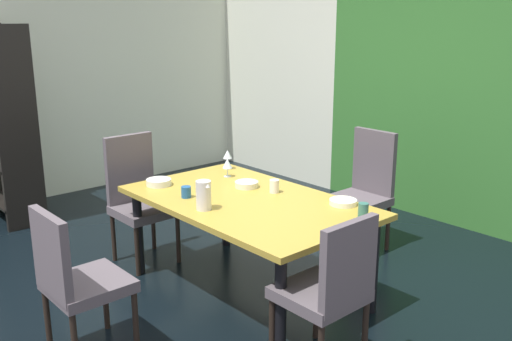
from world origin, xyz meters
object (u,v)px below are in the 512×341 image
(chair_head_far, at_px, (365,186))
(wine_glass_front, at_px, (227,164))
(serving_bowl_near_window, at_px, (247,184))
(cup_near_shelf, at_px, (274,186))
(chair_left_near, at_px, (138,195))
(serving_bowl_right, at_px, (343,202))
(chair_head_near, at_px, (74,277))
(cup_center, at_px, (186,192))
(serving_bowl_rear, at_px, (159,182))
(pitcher_corner, at_px, (204,195))
(display_shelf, at_px, (4,124))
(wine_glass_left, at_px, (227,155))
(cup_south, at_px, (363,210))
(chair_right_near, at_px, (330,286))
(dining_table, at_px, (247,209))

(chair_head_far, height_order, wine_glass_front, chair_head_far)
(serving_bowl_near_window, relative_size, cup_near_shelf, 1.84)
(chair_left_near, relative_size, wine_glass_front, 6.97)
(serving_bowl_right, height_order, cup_near_shelf, cup_near_shelf)
(chair_head_near, relative_size, cup_center, 11.35)
(serving_bowl_right, relative_size, cup_near_shelf, 1.95)
(serving_bowl_rear, xyz_separation_m, cup_near_shelf, (0.72, 0.53, 0.02))
(pitcher_corner, bearing_deg, serving_bowl_right, 54.85)
(serving_bowl_right, bearing_deg, chair_head_far, 119.13)
(display_shelf, bearing_deg, wine_glass_left, 29.36)
(serving_bowl_right, xyz_separation_m, cup_center, (-0.84, -0.72, 0.02))
(chair_head_near, relative_size, serving_bowl_rear, 4.86)
(display_shelf, xyz_separation_m, serving_bowl_rear, (2.05, 0.44, -0.22))
(serving_bowl_rear, distance_m, cup_center, 0.39)
(serving_bowl_rear, height_order, cup_south, cup_south)
(display_shelf, height_order, serving_bowl_near_window, display_shelf)
(chair_head_far, height_order, display_shelf, display_shelf)
(chair_left_near, xyz_separation_m, pitcher_corner, (1.02, -0.08, 0.26))
(chair_left_near, distance_m, chair_head_far, 1.92)
(serving_bowl_near_window, bearing_deg, display_shelf, -160.26)
(serving_bowl_rear, relative_size, cup_near_shelf, 1.97)
(chair_head_far, distance_m, cup_near_shelf, 1.07)
(chair_right_near, height_order, wine_glass_left, chair_right_near)
(cup_south, bearing_deg, serving_bowl_near_window, -172.47)
(wine_glass_front, bearing_deg, cup_south, 2.46)
(cup_south, distance_m, cup_near_shelf, 0.76)
(chair_right_near, relative_size, wine_glass_front, 6.25)
(cup_center, bearing_deg, chair_head_far, 77.67)
(serving_bowl_rear, xyz_separation_m, cup_south, (1.48, 0.60, 0.02))
(chair_head_far, relative_size, pitcher_corner, 5.11)
(cup_near_shelf, distance_m, pitcher_corner, 0.62)
(wine_glass_front, relative_size, cup_near_shelf, 1.53)
(display_shelf, relative_size, cup_south, 20.73)
(wine_glass_front, bearing_deg, chair_left_near, -132.08)
(chair_head_far, xyz_separation_m, cup_near_shelf, (-0.02, -1.05, 0.21))
(cup_near_shelf, bearing_deg, serving_bowl_rear, -143.56)
(dining_table, distance_m, chair_head_near, 1.30)
(chair_right_near, relative_size, cup_center, 11.37)
(chair_head_far, bearing_deg, serving_bowl_rear, 64.91)
(serving_bowl_near_window, bearing_deg, cup_center, -100.64)
(pitcher_corner, bearing_deg, dining_table, 86.54)
(chair_head_far, distance_m, wine_glass_left, 1.21)
(cup_center, bearing_deg, dining_table, 43.53)
(chair_head_near, height_order, chair_head_far, chair_head_far)
(cup_south, bearing_deg, chair_head_near, -116.26)
(chair_head_near, height_order, cup_near_shelf, chair_head_near)
(cup_south, height_order, cup_center, cup_south)
(chair_head_far, distance_m, serving_bowl_near_window, 1.16)
(cup_near_shelf, bearing_deg, chair_left_near, -153.24)
(chair_head_near, height_order, cup_south, chair_head_near)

